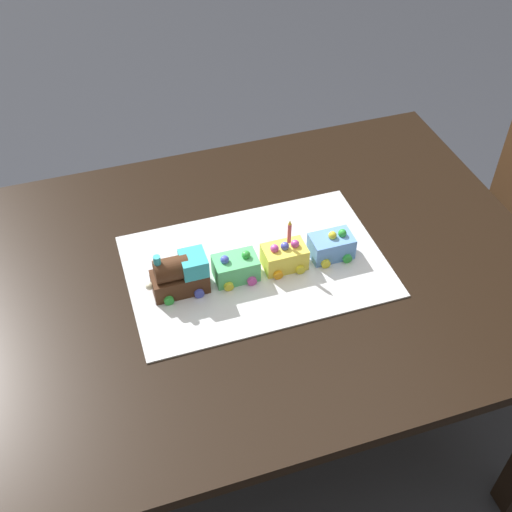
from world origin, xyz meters
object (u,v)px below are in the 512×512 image
Objects in this scene: cake_car_caboose_sky_blue at (331,246)px; cake_car_hopper_mint_green at (236,268)px; birthday_candle at (289,232)px; cake_locomotive at (180,275)px; dining_table at (251,298)px; cake_car_gondola_lemon at (284,256)px.

cake_car_hopper_mint_green is at bearing 180.00° from cake_car_caboose_sky_blue.
birthday_candle is at bearing 0.00° from cake_car_hopper_mint_green.
cake_locomotive is 2.13× the size of birthday_candle.
dining_table is 0.24m from cake_car_caboose_sky_blue.
birthday_candle is at bearing 0.00° from cake_locomotive.
cake_car_gondola_lemon is at bearing -0.00° from cake_locomotive.
cake_car_caboose_sky_blue is at bearing -0.00° from birthday_candle.
cake_car_caboose_sky_blue is at bearing -0.00° from cake_locomotive.
cake_car_caboose_sky_blue is 0.13m from birthday_candle.
cake_car_caboose_sky_blue is (0.20, -0.02, 0.14)m from dining_table.
cake_car_caboose_sky_blue is at bearing 0.00° from cake_car_gondola_lemon.
cake_locomotive reaches higher than cake_car_caboose_sky_blue.
cake_car_hopper_mint_green reaches higher than dining_table.
cake_locomotive is 0.25m from cake_car_gondola_lemon.
cake_locomotive is at bearing 180.00° from cake_car_hopper_mint_green.
cake_car_hopper_mint_green and cake_car_gondola_lemon have the same top height.
cake_car_gondola_lemon and cake_car_caboose_sky_blue have the same top height.
cake_car_hopper_mint_green is (0.13, -0.00, -0.02)m from cake_locomotive.
cake_car_caboose_sky_blue reaches higher than dining_table.
cake_car_gondola_lemon is (0.25, -0.00, -0.02)m from cake_locomotive.
cake_car_gondola_lemon is at bearing 0.00° from cake_car_hopper_mint_green.
dining_table is 14.00× the size of cake_car_hopper_mint_green.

